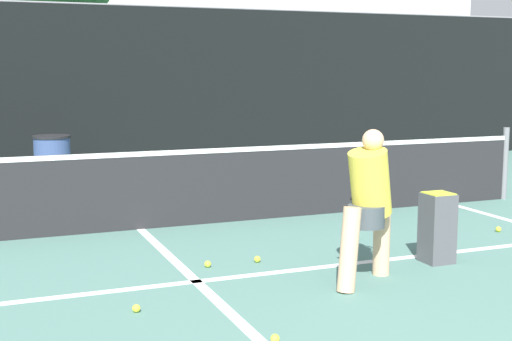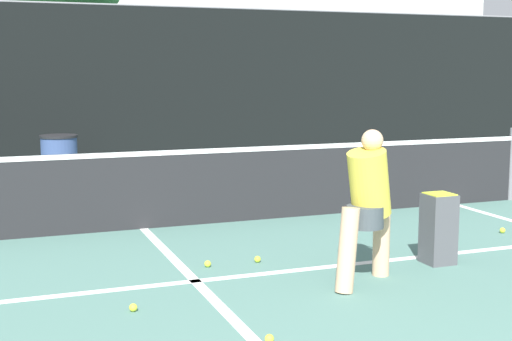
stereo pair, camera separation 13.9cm
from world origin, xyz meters
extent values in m
cube|color=white|center=(0.00, 4.71, 0.00)|extent=(8.25, 0.10, 0.01)
cube|color=white|center=(0.00, 4.60, 0.00)|extent=(0.10, 4.84, 0.01)
cylinder|color=slate|center=(5.50, 7.02, 0.53)|extent=(0.09, 0.09, 1.07)
cube|color=#232326|center=(0.00, 7.02, 0.47)|extent=(11.00, 0.02, 0.95)
cube|color=white|center=(0.00, 7.02, 0.92)|extent=(11.00, 0.03, 0.06)
cube|color=black|center=(0.00, 12.06, 1.54)|extent=(24.00, 0.06, 3.08)
cylinder|color=slate|center=(0.00, 12.06, 3.10)|extent=(24.00, 0.04, 0.04)
cylinder|color=#DBAD84|center=(1.69, 4.28, 0.32)|extent=(0.16, 0.16, 0.65)
cylinder|color=#DBAD84|center=(1.16, 3.96, 0.37)|extent=(0.30, 0.27, 0.75)
cylinder|color=#3F474C|center=(1.42, 4.12, 0.62)|extent=(0.34, 0.34, 0.20)
cylinder|color=yellow|center=(1.47, 4.15, 0.91)|extent=(0.46, 0.42, 0.68)
sphere|color=#DBAD84|center=(1.50, 4.17, 1.30)|extent=(0.20, 0.20, 0.20)
cylinder|color=#262628|center=(1.46, 4.44, 0.67)|extent=(0.27, 0.18, 0.03)
torus|color=#262628|center=(1.72, 4.60, 0.67)|extent=(0.47, 0.47, 0.02)
cylinder|color=beige|center=(1.72, 4.60, 0.67)|extent=(0.36, 0.36, 0.01)
sphere|color=#D1E033|center=(0.24, 5.12, 0.03)|extent=(0.07, 0.07, 0.07)
sphere|color=#D1E033|center=(0.09, 3.09, 0.03)|extent=(0.07, 0.07, 0.07)
sphere|color=#D1E033|center=(-0.69, 4.09, 0.03)|extent=(0.07, 0.07, 0.07)
sphere|color=#D1E033|center=(0.76, 5.11, 0.03)|extent=(0.07, 0.07, 0.07)
sphere|color=#D1E033|center=(3.94, 5.29, 0.03)|extent=(0.07, 0.07, 0.07)
cube|color=#4C4C51|center=(2.44, 4.45, 0.35)|extent=(0.28, 0.28, 0.70)
cube|color=#D1E033|center=(2.44, 4.45, 0.68)|extent=(0.25, 0.25, 0.06)
cylinder|color=#384C7F|center=(-0.63, 10.75, 0.40)|extent=(0.59, 0.59, 0.80)
cylinder|color=black|center=(-0.63, 10.75, 0.82)|extent=(0.62, 0.62, 0.04)
cube|color=#B7B7BC|center=(1.13, 14.18, 0.42)|extent=(1.65, 4.03, 0.85)
cube|color=#1E2328|center=(1.13, 13.98, 1.13)|extent=(1.39, 2.42, 0.56)
cylinder|color=black|center=(1.88, 15.47, 0.30)|extent=(0.18, 0.60, 0.60)
cylinder|color=black|center=(1.88, 12.90, 0.30)|extent=(0.18, 0.60, 0.60)
cylinder|color=brown|center=(0.05, 17.61, 1.64)|extent=(0.28, 0.28, 3.29)
cube|color=beige|center=(0.00, 25.05, 2.68)|extent=(36.00, 2.40, 5.36)
camera|label=1|loc=(-1.83, -1.35, 1.93)|focal=50.00mm
camera|label=2|loc=(-1.70, -1.40, 1.93)|focal=50.00mm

